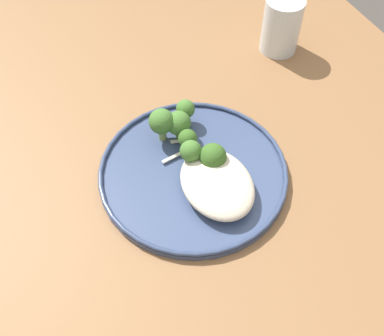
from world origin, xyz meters
TOP-DOWN VIEW (x-y plane):
  - ground at (0.00, 0.00)m, footprint 6.00×6.00m
  - wooden_dining_table at (0.00, 0.00)m, footprint 1.40×1.00m
  - dinner_plate at (-0.01, -0.00)m, footprint 0.29×0.29m
  - noodle_bed at (0.04, 0.02)m, footprint 0.13×0.10m
  - seared_scallop_tiny_bay at (0.03, 0.03)m, footprint 0.03×0.03m
  - seared_scallop_front_small at (0.02, 0.00)m, footprint 0.03×0.03m
  - seared_scallop_left_edge at (0.06, 0.04)m, footprint 0.03×0.03m
  - seared_scallop_on_noodles at (0.07, -0.00)m, footprint 0.03×0.03m
  - seared_scallop_tilted_round at (0.05, -0.01)m, footprint 0.03×0.03m
  - broccoli_floret_small_sprig at (-0.11, 0.03)m, footprint 0.03×0.03m
  - broccoli_floret_center_pile at (-0.00, 0.03)m, footprint 0.04×0.04m
  - broccoli_floret_split_head at (-0.05, 0.01)m, footprint 0.03×0.03m
  - broccoli_floret_right_tilted at (-0.09, 0.01)m, footprint 0.04×0.04m
  - broccoli_floret_tall_stalk at (-0.09, -0.02)m, footprint 0.04×0.04m
  - broccoli_floret_rear_charred at (-0.02, 0.00)m, footprint 0.03×0.03m
  - onion_sliver_short_strip at (-0.07, 0.01)m, footprint 0.02×0.04m
  - onion_sliver_long_sliver at (-0.05, -0.01)m, footprint 0.01×0.06m
  - onion_sliver_pale_crescent at (-0.01, 0.01)m, footprint 0.04×0.01m
  - onion_sliver_curled_piece at (-0.10, 0.01)m, footprint 0.05×0.01m
  - water_glass at (-0.22, 0.28)m, footprint 0.07×0.07m

SIDE VIEW (x-z plane):
  - ground at x=0.00m, z-range 0.00..0.00m
  - wooden_dining_table at x=0.00m, z-range 0.29..1.03m
  - dinner_plate at x=-0.01m, z-range 0.74..0.76m
  - onion_sliver_short_strip at x=-0.07m, z-range 0.75..0.76m
  - onion_sliver_long_sliver at x=-0.05m, z-range 0.75..0.76m
  - onion_sliver_pale_crescent at x=-0.01m, z-range 0.75..0.76m
  - onion_sliver_curled_piece at x=-0.10m, z-range 0.75..0.76m
  - seared_scallop_front_small at x=0.02m, z-range 0.75..0.77m
  - seared_scallop_tiny_bay at x=0.03m, z-range 0.75..0.77m
  - seared_scallop_on_noodles at x=0.07m, z-range 0.75..0.77m
  - seared_scallop_left_edge at x=0.06m, z-range 0.75..0.77m
  - seared_scallop_tilted_round at x=0.05m, z-range 0.75..0.77m
  - noodle_bed at x=0.04m, z-range 0.75..0.79m
  - broccoli_floret_split_head at x=-0.05m, z-range 0.75..0.80m
  - broccoli_floret_small_sprig at x=-0.11m, z-range 0.76..0.80m
  - broccoli_floret_right_tilted at x=-0.09m, z-range 0.76..0.81m
  - broccoli_floret_center_pile at x=0.00m, z-range 0.76..0.81m
  - water_glass at x=-0.22m, z-range 0.73..0.84m
  - broccoli_floret_rear_charred at x=-0.02m, z-range 0.76..0.82m
  - broccoli_floret_tall_stalk at x=-0.09m, z-range 0.76..0.82m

